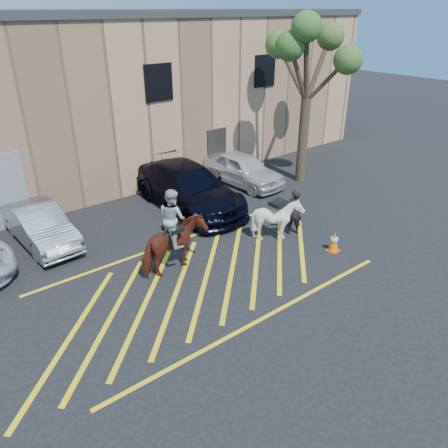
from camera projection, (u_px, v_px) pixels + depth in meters
ground at (200, 274)px, 13.50m from camera, size 90.00×90.00×0.00m
car_silver_sedan at (40, 226)px, 14.96m from camera, size 1.62×4.11×1.33m
car_blue_suv at (188, 187)px, 17.64m from camera, size 2.61×6.04×1.73m
car_white_suv at (243, 169)px, 20.04m from camera, size 1.97×4.33×1.44m
handler at (294, 212)px, 15.54m from camera, size 0.75×0.67×1.71m
warehouse at (48, 97)px, 20.28m from camera, size 32.42×10.20×7.30m
hatching_zone at (206, 278)px, 13.28m from camera, size 12.60×5.12×0.01m
mounted_bay at (174, 240)px, 13.16m from camera, size 2.15×1.13×2.73m
saddled_white at (277, 219)px, 15.15m from camera, size 1.34×1.49×1.56m
traffic_cone at (334, 241)px, 14.60m from camera, size 0.44×0.44×0.73m
tree at (310, 52)px, 18.24m from camera, size 3.99×4.37×7.31m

